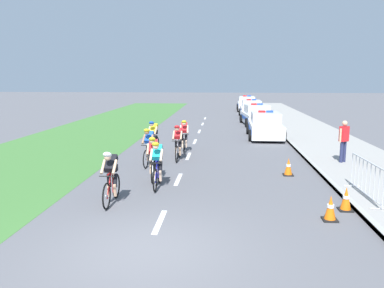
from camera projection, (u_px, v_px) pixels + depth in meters
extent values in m
plane|color=#56565B|center=(147.00, 250.00, 7.96)|extent=(160.00, 160.00, 0.00)
cube|color=gray|center=(324.00, 141.00, 21.16)|extent=(4.00, 60.00, 0.12)
cube|color=#9E9E99|center=(288.00, 140.00, 21.30)|extent=(0.16, 60.00, 0.13)
cube|color=#3D7033|center=(79.00, 139.00, 22.23)|extent=(7.00, 60.00, 0.01)
cube|color=white|center=(160.00, 222.00, 9.53)|extent=(0.14, 1.60, 0.01)
cube|color=white|center=(178.00, 179.00, 13.46)|extent=(0.14, 1.60, 0.01)
cube|color=white|center=(188.00, 156.00, 17.39)|extent=(0.14, 1.60, 0.01)
cube|color=white|center=(195.00, 141.00, 21.32)|extent=(0.14, 1.60, 0.01)
cube|color=white|center=(199.00, 131.00, 25.25)|extent=(0.14, 1.60, 0.01)
cube|color=white|center=(203.00, 124.00, 29.18)|extent=(0.14, 1.60, 0.01)
cube|color=white|center=(205.00, 118.00, 33.11)|extent=(0.14, 1.60, 0.01)
torus|color=black|center=(107.00, 196.00, 10.38)|extent=(0.05, 0.72, 0.72)
cylinder|color=#99999E|center=(107.00, 196.00, 10.38)|extent=(0.06, 0.06, 0.06)
torus|color=black|center=(116.00, 186.00, 11.36)|extent=(0.05, 0.72, 0.72)
cylinder|color=#99999E|center=(116.00, 186.00, 11.36)|extent=(0.06, 0.06, 0.06)
cylinder|color=#B21919|center=(110.00, 172.00, 10.73)|extent=(0.04, 0.55, 0.04)
cylinder|color=#B21919|center=(109.00, 186.00, 10.61)|extent=(0.05, 0.48, 0.63)
cylinder|color=#B21919|center=(113.00, 181.00, 10.98)|extent=(0.04, 0.04, 0.65)
cylinder|color=black|center=(107.00, 176.00, 10.39)|extent=(0.42, 0.03, 0.03)
cube|color=black|center=(112.00, 169.00, 10.92)|extent=(0.10, 0.22, 0.05)
cube|color=black|center=(111.00, 163.00, 10.76)|extent=(0.29, 0.55, 0.46)
cube|color=black|center=(112.00, 168.00, 10.90)|extent=(0.28, 0.20, 0.18)
cylinder|color=black|center=(115.00, 180.00, 10.91)|extent=(0.11, 0.22, 0.40)
cylinder|color=tan|center=(115.00, 190.00, 10.87)|extent=(0.09, 0.15, 0.36)
cylinder|color=black|center=(109.00, 180.00, 10.92)|extent=(0.11, 0.17, 0.40)
cylinder|color=tan|center=(109.00, 190.00, 10.88)|extent=(0.09, 0.12, 0.36)
cylinder|color=tan|center=(115.00, 167.00, 10.55)|extent=(0.08, 0.40, 0.35)
cylinder|color=tan|center=(103.00, 167.00, 10.57)|extent=(0.08, 0.40, 0.35)
sphere|color=tan|center=(108.00, 157.00, 10.43)|extent=(0.19, 0.19, 0.19)
ellipsoid|color=white|center=(107.00, 155.00, 10.40)|extent=(0.23, 0.32, 0.24)
torus|color=black|center=(155.00, 180.00, 11.96)|extent=(0.06, 0.72, 0.72)
cylinder|color=#99999E|center=(155.00, 180.00, 11.96)|extent=(0.06, 0.06, 0.06)
torus|color=black|center=(160.00, 172.00, 12.94)|extent=(0.06, 0.72, 0.72)
cylinder|color=#99999E|center=(160.00, 172.00, 12.94)|extent=(0.06, 0.06, 0.06)
cylinder|color=#1E1E99|center=(157.00, 160.00, 12.31)|extent=(0.05, 0.55, 0.04)
cylinder|color=#1E1E99|center=(156.00, 171.00, 12.19)|extent=(0.05, 0.48, 0.63)
cylinder|color=#1E1E99|center=(158.00, 168.00, 12.56)|extent=(0.04, 0.04, 0.65)
cylinder|color=black|center=(155.00, 163.00, 11.97)|extent=(0.42, 0.04, 0.03)
cube|color=black|center=(158.00, 158.00, 12.50)|extent=(0.10, 0.22, 0.05)
cube|color=#19B2B7|center=(157.00, 152.00, 12.34)|extent=(0.29, 0.55, 0.47)
cube|color=black|center=(158.00, 156.00, 12.48)|extent=(0.28, 0.20, 0.18)
cylinder|color=black|center=(161.00, 167.00, 12.49)|extent=(0.11, 0.23, 0.40)
cylinder|color=beige|center=(160.00, 176.00, 12.46)|extent=(0.09, 0.16, 0.36)
cylinder|color=black|center=(155.00, 167.00, 12.50)|extent=(0.11, 0.17, 0.40)
cylinder|color=beige|center=(155.00, 176.00, 12.47)|extent=(0.09, 0.12, 0.36)
cylinder|color=beige|center=(161.00, 155.00, 12.13)|extent=(0.08, 0.40, 0.35)
cylinder|color=beige|center=(151.00, 155.00, 12.15)|extent=(0.08, 0.40, 0.35)
sphere|color=beige|center=(156.00, 146.00, 12.01)|extent=(0.19, 0.19, 0.19)
ellipsoid|color=yellow|center=(156.00, 144.00, 11.99)|extent=(0.24, 0.32, 0.24)
torus|color=black|center=(152.00, 172.00, 12.94)|extent=(0.11, 0.72, 0.72)
cylinder|color=#99999E|center=(152.00, 172.00, 12.94)|extent=(0.07, 0.07, 0.06)
torus|color=black|center=(155.00, 166.00, 13.92)|extent=(0.11, 0.72, 0.72)
cylinder|color=#99999E|center=(155.00, 166.00, 13.92)|extent=(0.07, 0.07, 0.06)
cylinder|color=silver|center=(153.00, 154.00, 13.29)|extent=(0.09, 0.55, 0.04)
cylinder|color=silver|center=(153.00, 164.00, 13.17)|extent=(0.09, 0.48, 0.63)
cylinder|color=silver|center=(154.00, 161.00, 13.54)|extent=(0.04, 0.04, 0.65)
cylinder|color=black|center=(152.00, 157.00, 12.95)|extent=(0.42, 0.07, 0.03)
cube|color=black|center=(153.00, 152.00, 13.48)|extent=(0.12, 0.23, 0.05)
cube|color=red|center=(153.00, 147.00, 13.32)|extent=(0.33, 0.56, 0.47)
cube|color=black|center=(153.00, 151.00, 13.46)|extent=(0.30, 0.23, 0.18)
cylinder|color=black|center=(156.00, 161.00, 13.47)|extent=(0.13, 0.23, 0.40)
cylinder|color=tan|center=(156.00, 169.00, 13.44)|extent=(0.10, 0.16, 0.36)
cylinder|color=black|center=(151.00, 161.00, 13.47)|extent=(0.13, 0.18, 0.40)
cylinder|color=tan|center=(151.00, 169.00, 13.44)|extent=(0.10, 0.13, 0.36)
cylinder|color=tan|center=(157.00, 149.00, 13.12)|extent=(0.11, 0.41, 0.35)
cylinder|color=tan|center=(148.00, 149.00, 13.12)|extent=(0.11, 0.41, 0.35)
sphere|color=tan|center=(152.00, 141.00, 12.99)|extent=(0.19, 0.19, 0.19)
ellipsoid|color=yellow|center=(152.00, 139.00, 12.96)|extent=(0.26, 0.34, 0.24)
torus|color=black|center=(146.00, 159.00, 15.03)|extent=(0.10, 0.73, 0.72)
cylinder|color=#99999E|center=(146.00, 159.00, 15.03)|extent=(0.06, 0.06, 0.06)
torus|color=black|center=(153.00, 154.00, 16.00)|extent=(0.10, 0.73, 0.72)
cylinder|color=#99999E|center=(153.00, 154.00, 16.00)|extent=(0.06, 0.06, 0.06)
cylinder|color=white|center=(149.00, 143.00, 15.37)|extent=(0.08, 0.55, 0.04)
cylinder|color=white|center=(148.00, 152.00, 15.26)|extent=(0.08, 0.48, 0.63)
cylinder|color=white|center=(150.00, 150.00, 15.62)|extent=(0.04, 0.04, 0.65)
cylinder|color=black|center=(146.00, 145.00, 15.04)|extent=(0.42, 0.06, 0.03)
cube|color=black|center=(150.00, 142.00, 15.56)|extent=(0.12, 0.23, 0.05)
cube|color=blue|center=(149.00, 137.00, 15.40)|extent=(0.32, 0.56, 0.47)
cube|color=black|center=(150.00, 141.00, 15.54)|extent=(0.30, 0.22, 0.18)
cylinder|color=black|center=(152.00, 149.00, 15.54)|extent=(0.13, 0.23, 0.40)
cylinder|color=#9E7051|center=(152.00, 156.00, 15.51)|extent=(0.10, 0.16, 0.36)
cylinder|color=black|center=(148.00, 149.00, 15.57)|extent=(0.12, 0.18, 0.40)
cylinder|color=#9E7051|center=(147.00, 156.00, 15.54)|extent=(0.10, 0.13, 0.36)
cylinder|color=#9E7051|center=(152.00, 139.00, 15.18)|extent=(0.11, 0.41, 0.35)
cylinder|color=#9E7051|center=(144.00, 139.00, 15.23)|extent=(0.11, 0.41, 0.35)
sphere|color=#9E7051|center=(147.00, 132.00, 15.07)|extent=(0.19, 0.19, 0.19)
ellipsoid|color=yellow|center=(147.00, 131.00, 15.05)|extent=(0.26, 0.33, 0.24)
torus|color=black|center=(177.00, 154.00, 16.05)|extent=(0.05, 0.72, 0.72)
cylinder|color=#99999E|center=(177.00, 154.00, 16.05)|extent=(0.06, 0.06, 0.06)
torus|color=black|center=(179.00, 149.00, 17.03)|extent=(0.05, 0.72, 0.72)
cylinder|color=#99999E|center=(179.00, 149.00, 17.03)|extent=(0.06, 0.06, 0.06)
cylinder|color=silver|center=(178.00, 139.00, 16.40)|extent=(0.04, 0.55, 0.04)
cylinder|color=silver|center=(177.00, 148.00, 16.28)|extent=(0.04, 0.48, 0.63)
cylinder|color=silver|center=(178.00, 146.00, 16.65)|extent=(0.04, 0.04, 0.65)
cylinder|color=black|center=(177.00, 141.00, 16.06)|extent=(0.42, 0.03, 0.03)
cube|color=black|center=(178.00, 138.00, 16.59)|extent=(0.10, 0.22, 0.05)
cube|color=red|center=(178.00, 133.00, 16.43)|extent=(0.28, 0.55, 0.45)
cube|color=black|center=(178.00, 137.00, 16.57)|extent=(0.28, 0.20, 0.18)
cylinder|color=black|center=(180.00, 145.00, 16.58)|extent=(0.11, 0.22, 0.40)
cylinder|color=tan|center=(180.00, 151.00, 16.54)|extent=(0.09, 0.15, 0.36)
cylinder|color=black|center=(176.00, 145.00, 16.59)|extent=(0.11, 0.17, 0.40)
cylinder|color=tan|center=(176.00, 151.00, 16.56)|extent=(0.09, 0.12, 0.36)
cylinder|color=tan|center=(181.00, 135.00, 16.22)|extent=(0.08, 0.40, 0.35)
cylinder|color=tan|center=(174.00, 135.00, 16.24)|extent=(0.08, 0.40, 0.35)
sphere|color=tan|center=(177.00, 129.00, 16.10)|extent=(0.19, 0.19, 0.19)
ellipsoid|color=red|center=(177.00, 127.00, 16.08)|extent=(0.23, 0.32, 0.24)
torus|color=black|center=(151.00, 148.00, 17.49)|extent=(0.12, 0.72, 0.72)
cylinder|color=#99999E|center=(151.00, 148.00, 17.49)|extent=(0.07, 0.07, 0.06)
torus|color=black|center=(157.00, 144.00, 18.46)|extent=(0.12, 0.72, 0.72)
cylinder|color=#99999E|center=(157.00, 144.00, 18.46)|extent=(0.07, 0.07, 0.06)
cylinder|color=#1E1E99|center=(153.00, 134.00, 17.83)|extent=(0.09, 0.55, 0.04)
cylinder|color=#1E1E99|center=(152.00, 142.00, 17.72)|extent=(0.09, 0.48, 0.63)
cylinder|color=#1E1E99|center=(155.00, 140.00, 18.08)|extent=(0.04, 0.04, 0.65)
cylinder|color=black|center=(151.00, 136.00, 17.49)|extent=(0.42, 0.07, 0.03)
cube|color=black|center=(154.00, 133.00, 18.02)|extent=(0.12, 0.23, 0.05)
cube|color=yellow|center=(154.00, 129.00, 17.86)|extent=(0.34, 0.57, 0.46)
cube|color=black|center=(154.00, 132.00, 18.00)|extent=(0.30, 0.23, 0.18)
cylinder|color=black|center=(156.00, 140.00, 18.00)|extent=(0.13, 0.23, 0.40)
cylinder|color=tan|center=(156.00, 145.00, 17.96)|extent=(0.11, 0.16, 0.36)
cylinder|color=black|center=(152.00, 139.00, 18.03)|extent=(0.13, 0.18, 0.40)
cylinder|color=tan|center=(152.00, 145.00, 18.00)|extent=(0.10, 0.13, 0.36)
cylinder|color=tan|center=(156.00, 131.00, 17.63)|extent=(0.12, 0.41, 0.35)
cylinder|color=tan|center=(149.00, 130.00, 17.69)|extent=(0.12, 0.41, 0.35)
sphere|color=tan|center=(152.00, 124.00, 17.53)|extent=(0.19, 0.19, 0.19)
ellipsoid|color=blue|center=(152.00, 123.00, 17.51)|extent=(0.26, 0.34, 0.24)
torus|color=black|center=(184.00, 146.00, 17.89)|extent=(0.10, 0.73, 0.72)
cylinder|color=#99999E|center=(184.00, 146.00, 17.89)|extent=(0.06, 0.06, 0.06)
torus|color=black|center=(185.00, 142.00, 18.87)|extent=(0.10, 0.73, 0.72)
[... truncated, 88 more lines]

